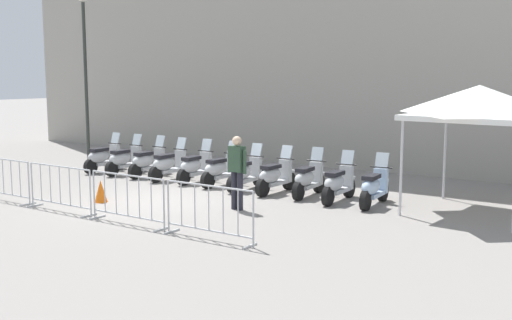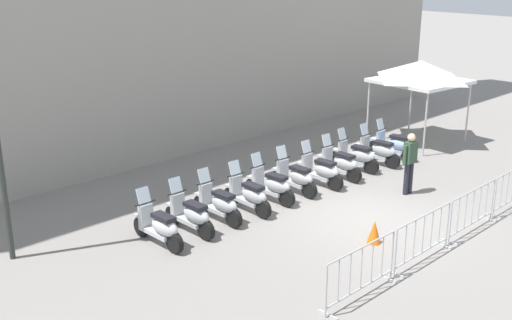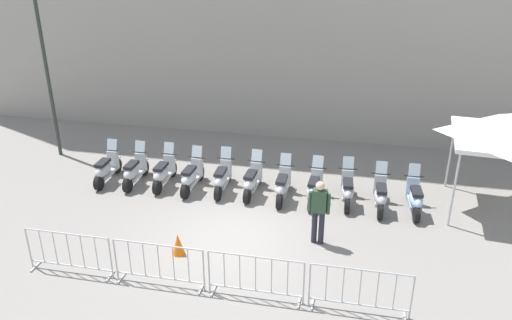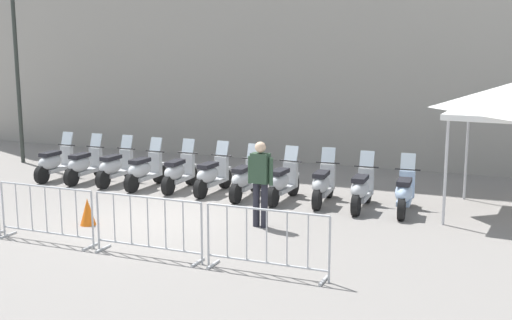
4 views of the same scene
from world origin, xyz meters
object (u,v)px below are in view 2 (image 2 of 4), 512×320
Objects in this scene: motorcycle_5 at (295,177)px; barrier_segment_1 at (423,238)px; motorcycle_7 at (340,163)px; canopy_tent at (421,72)px; motorcycle_9 at (378,151)px; officer_near_row_end at (410,160)px; traffic_cone at (374,232)px; motorcycle_2 at (219,204)px; barrier_segment_0 at (361,272)px; motorcycle_4 at (272,185)px; motorcycle_0 at (159,227)px; motorcycle_3 at (249,195)px; barrier_segment_2 at (472,211)px; motorcycle_1 at (191,215)px; motorcycle_10 at (394,145)px; motorcycle_8 at (356,156)px; motorcycle_6 at (321,171)px.

barrier_segment_1 is (-0.68, -4.73, 0.07)m from motorcycle_5.
canopy_tent is (4.95, 0.99, 2.06)m from motorcycle_7.
officer_near_row_end is (-1.37, -2.22, 0.53)m from motorcycle_9.
traffic_cone is at bearing -126.59° from motorcycle_7.
motorcycle_2 reaches higher than barrier_segment_0.
motorcycle_4 is 1.00× the size of officer_near_row_end.
canopy_tent is (6.82, 1.07, 2.06)m from motorcycle_5.
motorcycle_0 is at bearing 133.35° from barrier_segment_1.
motorcycle_3 is 1.00× the size of officer_near_row_end.
barrier_segment_2 is (4.35, 0.38, 0.00)m from barrier_segment_0.
officer_near_row_end reaches higher than motorcycle_2.
motorcycle_1 is 4.26m from traffic_cone.
barrier_segment_1 is (2.18, 0.19, 0.00)m from barrier_segment_0.
motorcycle_0 is 1.00× the size of motorcycle_7.
motorcycle_3 is at bearing 104.77° from barrier_segment_1.
barrier_segment_1 is (1.18, -4.47, 0.07)m from motorcycle_3.
motorcycle_4 is 1.00× the size of motorcycle_9.
canopy_tent is at bearing 7.96° from motorcycle_1.
motorcycle_10 is 7.35m from barrier_segment_1.
motorcycle_3 is 0.59× the size of canopy_tent.
motorcycle_2 is 3.14× the size of traffic_cone.
motorcycle_3 is (2.79, 0.27, 0.00)m from motorcycle_0.
canopy_tent is at bearing 7.83° from motorcycle_2.
motorcycle_10 is 9.17m from barrier_segment_0.
barrier_segment_1 is (-3.47, -5.00, 0.07)m from motorcycle_8.
motorcycle_2 is 0.59× the size of canopy_tent.
motorcycle_0 is at bearing -173.04° from motorcycle_4.
officer_near_row_end reaches higher than motorcycle_8.
motorcycle_5 is at bearing -174.40° from motorcycle_8.
officer_near_row_end is (6.08, -1.61, 0.53)m from motorcycle_1.
motorcycle_6 is at bearing -2.07° from motorcycle_5.
motorcycle_3 and motorcycle_7 have the same top height.
officer_near_row_end is (7.01, -1.49, 0.53)m from motorcycle_0.
motorcycle_6 is 2.49m from officer_near_row_end.
officer_near_row_end reaches higher than motorcycle_1.
motorcycle_4 is at bearing 68.33° from barrier_segment_0.
motorcycle_7 is 2.81m from motorcycle_10.
motorcycle_1 is 0.59× the size of canopy_tent.
motorcycle_9 is 5.24m from barrier_segment_2.
motorcycle_5 is 3.75m from motorcycle_9.
motorcycle_4 is at bearing -174.66° from motorcycle_8.
motorcycle_3 is 1.00× the size of motorcycle_6.
officer_near_row_end reaches higher than barrier_segment_0.
motorcycle_4 is 3.74m from motorcycle_8.
motorcycle_6 is 6.19m from barrier_segment_0.
barrier_segment_1 and barrier_segment_2 have the same top height.
motorcycle_9 is 1.00× the size of motorcycle_10.
motorcycle_6 and motorcycle_10 have the same top height.
barrier_segment_0 is (-2.85, -4.92, 0.07)m from motorcycle_5.
motorcycle_10 is 3.07m from canopy_tent.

